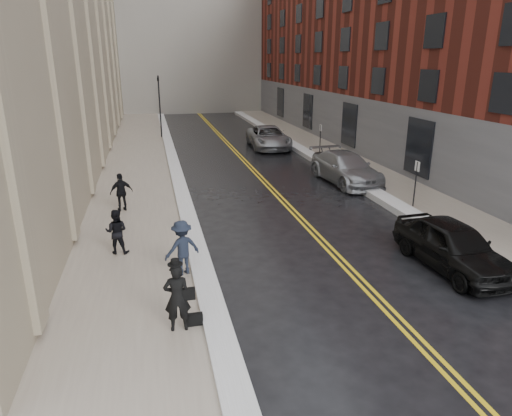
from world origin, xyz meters
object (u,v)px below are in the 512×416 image
car_silver_far (268,137)px  pedestrian_b (182,248)px  pedestrian_main (177,298)px  car_maroon (344,170)px  pedestrian_c (121,192)px  car_silver_near (346,168)px  pedestrian_a (116,231)px  car_black (453,246)px

car_silver_far → pedestrian_b: bearing=-107.9°
car_silver_far → pedestrian_main: 24.92m
car_maroon → pedestrian_c: 12.10m
car_maroon → car_silver_near: car_silver_near is taller
car_maroon → pedestrian_b: (-9.60, -9.85, 0.35)m
pedestrian_a → pedestrian_c: 4.74m
car_silver_far → car_maroon: bearing=-77.8°
car_black → car_silver_far: bearing=89.0°
car_maroon → pedestrian_c: bearing=-164.1°
car_silver_near → car_silver_far: size_ratio=0.95×
car_black → car_silver_far: size_ratio=0.78×
car_maroon → pedestrian_b: pedestrian_b is taller
car_black → pedestrian_main: bearing=-170.9°
car_maroon → pedestrian_a: size_ratio=2.58×
car_silver_far → pedestrian_a: 20.87m
car_silver_far → pedestrian_b: size_ratio=3.41×
pedestrian_main → pedestrian_b: size_ratio=1.01×
car_silver_near → pedestrian_b: (-9.60, -9.62, 0.20)m
car_silver_far → pedestrian_a: (-10.07, -18.28, 0.11)m
car_maroon → car_silver_near: bearing=-88.4°
car_black → pedestrian_a: bearing=159.9°
car_maroon → pedestrian_c: pedestrian_c is taller
car_black → pedestrian_b: pedestrian_b is taller
car_maroon → pedestrian_a: bearing=-144.9°
pedestrian_main → pedestrian_c: 10.10m
pedestrian_main → pedestrian_b: bearing=-94.5°
pedestrian_a → car_maroon: bearing=-135.0°
car_silver_far → pedestrian_main: pedestrian_main is taller
car_silver_near → pedestrian_c: (-11.72, -2.77, 0.17)m
car_maroon → pedestrian_main: 16.33m
car_silver_near → pedestrian_main: bearing=-132.6°
pedestrian_b → car_maroon: bearing=-154.6°
car_maroon → pedestrian_c: size_ratio=2.41×
car_silver_far → pedestrian_b: pedestrian_b is taller
pedestrian_b → pedestrian_c: size_ratio=1.04×
pedestrian_a → pedestrian_c: size_ratio=0.93×
car_black → pedestrian_main: (-8.91, -1.83, 0.24)m
car_silver_near → pedestrian_main: 16.14m
car_silver_near → pedestrian_a: size_ratio=3.59×
car_maroon → pedestrian_main: pedestrian_main is taller
pedestrian_a → car_silver_near: bearing=-135.8°
car_maroon → car_silver_far: (-1.60, 10.54, 0.16)m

